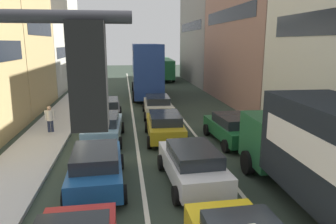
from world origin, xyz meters
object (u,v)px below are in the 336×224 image
at_px(hatchback_centre_lane_third, 165,125).
at_px(pedestrian_near_kerb, 50,118).
at_px(removalist_box_truck, 324,151).
at_px(sedan_right_lane_behind_truck, 232,128).
at_px(sedan_left_lane_third, 103,127).
at_px(coupe_centre_lane_fourth, 157,105).
at_px(bus_far_queue_secondary, 163,67).
at_px(sedan_left_lane_fourth, 106,109).
at_px(bus_mid_queue_primary, 146,68).
at_px(wagon_left_lane_second, 96,166).
at_px(sedan_centre_lane_second, 192,164).

distance_m(hatchback_centre_lane_third, pedestrian_near_kerb, 6.70).
distance_m(removalist_box_truck, pedestrian_near_kerb, 14.31).
bearing_deg(removalist_box_truck, sedan_right_lane_behind_truck, 4.33).
xyz_separation_m(sedan_left_lane_third, coupe_centre_lane_fourth, (3.50, 5.42, 0.00)).
relative_size(removalist_box_truck, bus_far_queue_secondary, 0.73).
relative_size(sedan_left_lane_fourth, bus_mid_queue_primary, 0.41).
bearing_deg(bus_far_queue_secondary, hatchback_centre_lane_third, 175.99).
bearing_deg(hatchback_centre_lane_third, pedestrian_near_kerb, 75.07).
bearing_deg(bus_far_queue_secondary, pedestrian_near_kerb, 162.46).
bearing_deg(hatchback_centre_lane_third, coupe_centre_lane_fourth, -0.32).
bearing_deg(sedan_left_lane_fourth, bus_mid_queue_primary, -21.43).
height_order(wagon_left_lane_second, bus_far_queue_secondary, bus_far_queue_secondary).
xyz_separation_m(removalist_box_truck, sedan_right_lane_behind_truck, (-0.36, 7.00, -1.18)).
bearing_deg(coupe_centre_lane_fourth, hatchback_centre_lane_third, 179.69).
relative_size(removalist_box_truck, coupe_centre_lane_fourth, 1.78).
xyz_separation_m(hatchback_centre_lane_third, sedan_left_lane_third, (-3.30, 0.17, 0.00)).
xyz_separation_m(coupe_centre_lane_fourth, sedan_left_lane_fourth, (-3.58, -0.78, 0.00)).
xyz_separation_m(coupe_centre_lane_fourth, sedan_right_lane_behind_truck, (3.27, -6.60, 0.00)).
bearing_deg(sedan_centre_lane_second, sedan_left_lane_third, 28.81).
distance_m(removalist_box_truck, wagon_left_lane_second, 7.63).
relative_size(removalist_box_truck, sedan_centre_lane_second, 1.77).
relative_size(sedan_centre_lane_second, sedan_left_lane_third, 1.00).
height_order(wagon_left_lane_second, pedestrian_near_kerb, pedestrian_near_kerb).
xyz_separation_m(removalist_box_truck, bus_far_queue_secondary, (-0.41, 36.36, -0.21)).
bearing_deg(sedan_centre_lane_second, wagon_left_lane_second, 82.98).
height_order(wagon_left_lane_second, bus_mid_queue_primary, bus_mid_queue_primary).
bearing_deg(sedan_centre_lane_second, hatchback_centre_lane_third, -0.06).
distance_m(wagon_left_lane_second, bus_far_queue_secondary, 34.37).
relative_size(hatchback_centre_lane_third, bus_far_queue_secondary, 0.41).
distance_m(wagon_left_lane_second, pedestrian_near_kerb, 7.95).
bearing_deg(wagon_left_lane_second, bus_far_queue_secondary, -13.22).
xyz_separation_m(sedan_right_lane_behind_truck, bus_far_queue_secondary, (-0.06, 29.36, 0.96)).
height_order(bus_far_queue_secondary, pedestrian_near_kerb, bus_far_queue_secondary).
bearing_deg(sedan_right_lane_behind_truck, coupe_centre_lane_fourth, 23.18).
relative_size(sedan_left_lane_third, pedestrian_near_kerb, 2.63).
distance_m(hatchback_centre_lane_third, sedan_left_lane_fourth, 5.88).
bearing_deg(coupe_centre_lane_fourth, wagon_left_lane_second, 164.41).
bearing_deg(bus_mid_queue_primary, removalist_box_truck, -169.03).
bearing_deg(wagon_left_lane_second, pedestrian_near_kerb, 21.55).
height_order(removalist_box_truck, coupe_centre_lane_fourth, removalist_box_truck).
height_order(hatchback_centre_lane_third, sedan_left_lane_fourth, same).
xyz_separation_m(wagon_left_lane_second, sedan_left_lane_third, (-0.07, 5.53, 0.00)).
height_order(sedan_centre_lane_second, coupe_centre_lane_fourth, same).
relative_size(removalist_box_truck, sedan_left_lane_third, 1.77).
relative_size(wagon_left_lane_second, bus_far_queue_secondary, 0.41).
bearing_deg(sedan_right_lane_behind_truck, wagon_left_lane_second, 119.79).
bearing_deg(sedan_left_lane_fourth, sedan_left_lane_third, 179.55).
bearing_deg(removalist_box_truck, sedan_left_lane_fourth, 30.72).
bearing_deg(sedan_right_lane_behind_truck, sedan_left_lane_third, 76.94).
height_order(sedan_left_lane_fourth, bus_mid_queue_primary, bus_mid_queue_primary).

